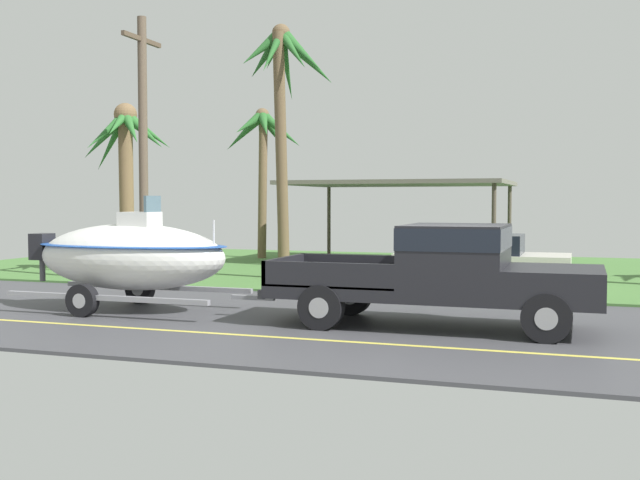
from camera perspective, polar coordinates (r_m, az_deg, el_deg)
name	(u,v)px	position (r m, az deg, el deg)	size (l,w,h in m)	color
ground	(490,281)	(22.08, 12.54, -3.02)	(36.00, 22.00, 0.11)	#424247
pickup_truck_towing	(454,270)	(13.75, 9.94, -2.23)	(6.01, 2.14, 1.84)	black
boat_on_trailer	(131,256)	(16.16, -13.93, -1.18)	(5.56, 2.28, 2.36)	gray
parked_sedan_far	(480,261)	(20.48, 11.84, -1.56)	(4.43, 1.95, 1.38)	beige
carport_awning	(400,185)	(27.35, 6.01, 4.11)	(7.61, 5.79, 2.94)	#4C4238
palm_tree_near_left	(263,142)	(29.50, -4.30, 7.29)	(3.26, 3.15, 5.79)	brown
palm_tree_near_right	(285,82)	(21.78, -2.66, 11.64)	(2.48, 2.73, 7.16)	brown
palm_tree_mid	(126,149)	(23.91, -14.26, 6.57)	(2.92, 2.71, 5.19)	brown
utility_pole	(143,146)	(21.15, -13.03, 6.83)	(0.24, 1.80, 7.14)	brown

